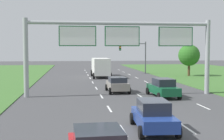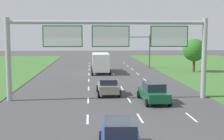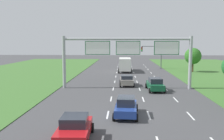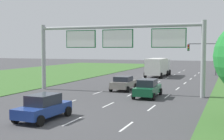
% 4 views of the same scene
% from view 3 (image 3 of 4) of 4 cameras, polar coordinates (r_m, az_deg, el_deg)
% --- Properties ---
extents(ground_plane, '(200.00, 200.00, 0.00)m').
position_cam_3_polar(ground_plane, '(21.64, 3.72, -10.23)').
color(ground_plane, '#424244').
extents(lane_dashes_inner_left, '(0.14, 68.40, 0.01)m').
position_cam_3_polar(lane_dashes_inner_left, '(36.28, 0.47, -3.43)').
color(lane_dashes_inner_left, white).
rests_on(lane_dashes_inner_left, ground_plane).
extents(lane_dashes_inner_right, '(0.14, 68.40, 0.01)m').
position_cam_3_polar(lane_dashes_inner_right, '(36.33, 6.00, -3.46)').
color(lane_dashes_inner_right, white).
rests_on(lane_dashes_inner_right, ground_plane).
extents(lane_dashes_slip, '(0.14, 68.40, 0.01)m').
position_cam_3_polar(lane_dashes_slip, '(36.71, 11.48, -3.45)').
color(lane_dashes_slip, white).
rests_on(lane_dashes_slip, ground_plane).
extents(car_near_red, '(2.19, 4.16, 1.59)m').
position_cam_3_polar(car_near_red, '(21.23, 3.24, -8.31)').
color(car_near_red, navy).
rests_on(car_near_red, ground_plane).
extents(car_lead_silver, '(2.17, 4.56, 1.66)m').
position_cam_3_polar(car_lead_silver, '(32.39, 9.83, -3.23)').
color(car_lead_silver, '#145633').
rests_on(car_lead_silver, ground_plane).
extents(car_mid_lane, '(2.10, 3.99, 1.51)m').
position_cam_3_polar(car_mid_lane, '(35.71, 3.38, -2.33)').
color(car_mid_lane, gray).
rests_on(car_mid_lane, ground_plane).
extents(car_far_ahead, '(2.30, 4.10, 1.57)m').
position_cam_3_polar(car_far_ahead, '(16.29, -8.58, -13.02)').
color(car_far_ahead, red).
rests_on(car_far_ahead, ground_plane).
extents(box_truck, '(2.72, 8.15, 2.90)m').
position_cam_3_polar(box_truck, '(52.86, 2.97, 1.39)').
color(box_truck, silver).
rests_on(box_truck, ground_plane).
extents(sign_gantry, '(17.24, 0.44, 7.00)m').
position_cam_3_polar(sign_gantry, '(33.15, 3.64, 4.23)').
color(sign_gantry, '#9EA0A5').
rests_on(sign_gantry, ground_plane).
extents(traffic_light_mast, '(4.76, 0.49, 5.60)m').
position_cam_3_polar(traffic_light_mast, '(58.72, 9.32, 4.02)').
color(traffic_light_mast, '#47494F').
rests_on(traffic_light_mast, ground_plane).
extents(roadside_tree_far, '(3.39, 3.39, 5.04)m').
position_cam_3_polar(roadside_tree_far, '(54.30, 18.02, 3.03)').
color(roadside_tree_far, '#513823').
rests_on(roadside_tree_far, ground_plane).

